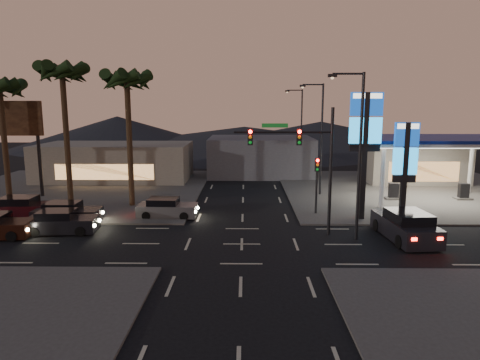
{
  "coord_description": "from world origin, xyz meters",
  "views": [
    {
      "loc": [
        0.2,
        -24.28,
        8.11
      ],
      "look_at": [
        -0.17,
        4.93,
        3.0
      ],
      "focal_mm": 32.0,
      "sensor_mm": 36.0,
      "label": 1
    }
  ],
  "objects_px": {
    "car_lane_b_rear": "(23,208)",
    "traffic_signal_mast": "(303,153)",
    "pylon_sign_short": "(405,157)",
    "car_lane_b_mid": "(67,213)",
    "suv_station": "(406,226)",
    "car_lane_a_front": "(61,222)",
    "car_lane_b_front": "(167,208)",
    "pylon_sign_tall": "(365,131)",
    "gas_station": "(432,142)"
  },
  "relations": [
    {
      "from": "pylon_sign_tall",
      "to": "car_lane_b_front",
      "type": "height_order",
      "value": "pylon_sign_tall"
    },
    {
      "from": "traffic_signal_mast",
      "to": "car_lane_b_front",
      "type": "distance_m",
      "value": 11.17
    },
    {
      "from": "gas_station",
      "to": "car_lane_a_front",
      "type": "height_order",
      "value": "gas_station"
    },
    {
      "from": "pylon_sign_short",
      "to": "car_lane_b_mid",
      "type": "bearing_deg",
      "value": -179.84
    },
    {
      "from": "traffic_signal_mast",
      "to": "car_lane_b_rear",
      "type": "distance_m",
      "value": 20.61
    },
    {
      "from": "pylon_sign_short",
      "to": "car_lane_b_mid",
      "type": "height_order",
      "value": "pylon_sign_short"
    },
    {
      "from": "pylon_sign_tall",
      "to": "pylon_sign_short",
      "type": "bearing_deg",
      "value": -21.8
    },
    {
      "from": "gas_station",
      "to": "traffic_signal_mast",
      "type": "bearing_deg",
      "value": -140.72
    },
    {
      "from": "car_lane_b_mid",
      "to": "car_lane_b_rear",
      "type": "distance_m",
      "value": 3.99
    },
    {
      "from": "car_lane_b_rear",
      "to": "suv_station",
      "type": "distance_m",
      "value": 26.43
    },
    {
      "from": "car_lane_a_front",
      "to": "car_lane_b_rear",
      "type": "relative_size",
      "value": 0.94
    },
    {
      "from": "car_lane_a_front",
      "to": "gas_station",
      "type": "bearing_deg",
      "value": 19.56
    },
    {
      "from": "pylon_sign_tall",
      "to": "car_lane_b_mid",
      "type": "distance_m",
      "value": 21.53
    },
    {
      "from": "car_lane_b_front",
      "to": "suv_station",
      "type": "relative_size",
      "value": 0.8
    },
    {
      "from": "gas_station",
      "to": "suv_station",
      "type": "bearing_deg",
      "value": -118.7
    },
    {
      "from": "pylon_sign_short",
      "to": "car_lane_b_rear",
      "type": "bearing_deg",
      "value": 177.34
    },
    {
      "from": "car_lane_b_mid",
      "to": "suv_station",
      "type": "height_order",
      "value": "suv_station"
    },
    {
      "from": "car_lane_a_front",
      "to": "car_lane_b_rear",
      "type": "xyz_separation_m",
      "value": [
        -4.33,
        3.59,
        0.05
      ]
    },
    {
      "from": "car_lane_b_mid",
      "to": "suv_station",
      "type": "distance_m",
      "value": 22.5
    },
    {
      "from": "pylon_sign_tall",
      "to": "car_lane_b_rear",
      "type": "xyz_separation_m",
      "value": [
        -24.5,
        0.26,
        -5.66
      ]
    },
    {
      "from": "gas_station",
      "to": "car_lane_b_front",
      "type": "xyz_separation_m",
      "value": [
        -21.57,
        -5.89,
        -4.42
      ]
    },
    {
      "from": "traffic_signal_mast",
      "to": "car_lane_b_mid",
      "type": "distance_m",
      "value": 16.8
    },
    {
      "from": "gas_station",
      "to": "car_lane_b_rear",
      "type": "distance_m",
      "value": 32.89
    },
    {
      "from": "gas_station",
      "to": "pylon_sign_tall",
      "type": "bearing_deg",
      "value": -139.09
    },
    {
      "from": "pylon_sign_tall",
      "to": "car_lane_b_rear",
      "type": "distance_m",
      "value": 25.14
    },
    {
      "from": "gas_station",
      "to": "car_lane_b_mid",
      "type": "height_order",
      "value": "gas_station"
    },
    {
      "from": "pylon_sign_tall",
      "to": "car_lane_b_rear",
      "type": "relative_size",
      "value": 1.82
    },
    {
      "from": "car_lane_b_rear",
      "to": "traffic_signal_mast",
      "type": "bearing_deg",
      "value": -10.8
    },
    {
      "from": "suv_station",
      "to": "traffic_signal_mast",
      "type": "bearing_deg",
      "value": 171.52
    },
    {
      "from": "gas_station",
      "to": "traffic_signal_mast",
      "type": "relative_size",
      "value": 1.53
    },
    {
      "from": "pylon_sign_tall",
      "to": "traffic_signal_mast",
      "type": "xyz_separation_m",
      "value": [
        -4.74,
        -3.51,
        -1.17
      ]
    },
    {
      "from": "traffic_signal_mast",
      "to": "suv_station",
      "type": "relative_size",
      "value": 1.42
    },
    {
      "from": "car_lane_b_mid",
      "to": "suv_station",
      "type": "bearing_deg",
      "value": -8.64
    },
    {
      "from": "car_lane_b_front",
      "to": "suv_station",
      "type": "xyz_separation_m",
      "value": [
        15.57,
        -5.06,
        0.18
      ]
    },
    {
      "from": "car_lane_a_front",
      "to": "car_lane_b_mid",
      "type": "distance_m",
      "value": 2.34
    },
    {
      "from": "pylon_sign_tall",
      "to": "car_lane_b_rear",
      "type": "bearing_deg",
      "value": 179.4
    },
    {
      "from": "car_lane_b_front",
      "to": "car_lane_a_front",
      "type": "bearing_deg",
      "value": -147.1
    },
    {
      "from": "pylon_sign_short",
      "to": "car_lane_b_mid",
      "type": "relative_size",
      "value": 1.51
    },
    {
      "from": "pylon_sign_short",
      "to": "traffic_signal_mast",
      "type": "bearing_deg",
      "value": -160.87
    },
    {
      "from": "suv_station",
      "to": "pylon_sign_tall",
      "type": "bearing_deg",
      "value": 108.74
    },
    {
      "from": "gas_station",
      "to": "pylon_sign_short",
      "type": "xyz_separation_m",
      "value": [
        -5.0,
        -7.5,
        -0.42
      ]
    },
    {
      "from": "pylon_sign_tall",
      "to": "car_lane_b_front",
      "type": "relative_size",
      "value": 2.01
    },
    {
      "from": "car_lane_a_front",
      "to": "car_lane_b_front",
      "type": "height_order",
      "value": "car_lane_a_front"
    },
    {
      "from": "pylon_sign_short",
      "to": "pylon_sign_tall",
      "type": "bearing_deg",
      "value": 158.2
    },
    {
      "from": "car_lane_a_front",
      "to": "car_lane_b_front",
      "type": "relative_size",
      "value": 1.04
    },
    {
      "from": "gas_station",
      "to": "suv_station",
      "type": "distance_m",
      "value": 13.18
    },
    {
      "from": "pylon_sign_tall",
      "to": "pylon_sign_short",
      "type": "xyz_separation_m",
      "value": [
        2.5,
        -1.0,
        -1.74
      ]
    },
    {
      "from": "suv_station",
      "to": "car_lane_b_front",
      "type": "bearing_deg",
      "value": 162.0
    },
    {
      "from": "pylon_sign_tall",
      "to": "gas_station",
      "type": "bearing_deg",
      "value": 40.91
    },
    {
      "from": "car_lane_b_front",
      "to": "car_lane_b_mid",
      "type": "bearing_deg",
      "value": -165.88
    }
  ]
}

